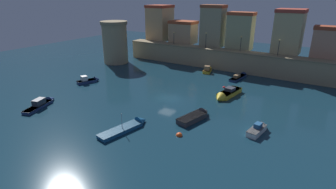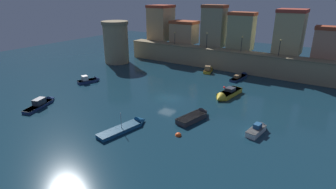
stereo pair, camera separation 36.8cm
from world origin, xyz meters
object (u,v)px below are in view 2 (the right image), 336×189
at_px(quay_lamp_0, 175,36).
at_px(moored_boat_6, 43,103).
at_px(moored_boat_5, 258,129).
at_px(mooring_buoy_1, 178,136).
at_px(moored_boat_2, 208,70).
at_px(fortress_tower, 116,42).
at_px(moored_boat_0, 128,126).
at_px(quay_lamp_1, 207,38).
at_px(moored_boat_3, 90,80).
at_px(quay_lamp_2, 242,41).
at_px(moored_boat_4, 227,94).
at_px(mooring_buoy_0, 224,88).
at_px(quay_lamp_3, 280,45).
at_px(moored_boat_1, 241,77).
at_px(moored_boat_7, 196,116).

xyz_separation_m(quay_lamp_0, moored_boat_6, (-2.27, -35.55, -6.16)).
relative_size(moored_boat_5, mooring_buoy_1, 5.65).
xyz_separation_m(moored_boat_2, moored_boat_6, (-13.62, -31.55, -0.06)).
bearing_deg(moored_boat_2, fortress_tower, 87.97).
xyz_separation_m(fortress_tower, moored_boat_0, (25.73, -25.37, -4.89)).
relative_size(quay_lamp_0, quay_lamp_1, 0.87).
relative_size(moored_boat_3, mooring_buoy_1, 5.90).
bearing_deg(quay_lamp_2, fortress_tower, -163.21).
distance_m(moored_boat_2, moored_boat_4, 15.57).
xyz_separation_m(moored_boat_5, mooring_buoy_0, (-9.90, 13.72, -0.44)).
relative_size(moored_boat_0, moored_boat_6, 1.13).
relative_size(quay_lamp_0, moored_boat_3, 0.64).
relative_size(moored_boat_5, mooring_buoy_0, 8.87).
bearing_deg(quay_lamp_3, moored_boat_0, -107.66).
height_order(moored_boat_0, moored_boat_4, moored_boat_0).
bearing_deg(fortress_tower, quay_lamp_0, 36.42).
distance_m(moored_boat_1, mooring_buoy_0, 7.63).
relative_size(quay_lamp_1, mooring_buoy_1, 4.35).
distance_m(quay_lamp_2, moored_boat_5, 29.05).
relative_size(quay_lamp_2, moored_boat_0, 0.44).
distance_m(quay_lamp_1, moored_boat_6, 37.76).
bearing_deg(quay_lamp_3, moored_boat_7, -100.13).
distance_m(quay_lamp_1, moored_boat_2, 7.96).
distance_m(moored_boat_0, moored_boat_5, 16.47).
height_order(moored_boat_4, mooring_buoy_1, moored_boat_4).
xyz_separation_m(moored_boat_2, moored_boat_5, (16.98, -22.00, -0.02)).
bearing_deg(fortress_tower, moored_boat_4, -13.75).
height_order(quay_lamp_0, moored_boat_2, quay_lamp_0).
relative_size(moored_boat_4, moored_boat_6, 1.09).
bearing_deg(moored_boat_2, moored_boat_7, -172.57).
relative_size(quay_lamp_2, quay_lamp_3, 0.99).
height_order(quay_lamp_0, mooring_buoy_0, quay_lamp_0).
bearing_deg(quay_lamp_1, moored_boat_7, -67.07).
xyz_separation_m(quay_lamp_1, moored_boat_3, (-13.82, -23.54, -6.39)).
distance_m(moored_boat_1, mooring_buoy_1, 27.60).
xyz_separation_m(moored_boat_6, moored_boat_7, (22.30, 8.82, -0.01)).
xyz_separation_m(moored_boat_1, moored_boat_7, (1.05, -22.06, 0.07)).
bearing_deg(quay_lamp_2, mooring_buoy_0, -83.29).
bearing_deg(moored_boat_6, moored_boat_1, -52.17).
height_order(moored_boat_4, moored_boat_5, moored_boat_4).
bearing_deg(mooring_buoy_0, moored_boat_3, -154.41).
bearing_deg(moored_boat_2, mooring_buoy_1, -175.67).
distance_m(quay_lamp_0, moored_boat_0, 37.34).
bearing_deg(quay_lamp_1, fortress_tower, -157.05).
height_order(moored_boat_0, moored_boat_5, moored_boat_0).
xyz_separation_m(fortress_tower, quay_lamp_2, (28.75, 8.67, 1.58)).
distance_m(fortress_tower, mooring_buoy_0, 30.84).
height_order(moored_boat_2, moored_boat_6, moored_boat_2).
bearing_deg(moored_boat_4, moored_boat_2, -136.07).
bearing_deg(mooring_buoy_1, fortress_tower, 143.79).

